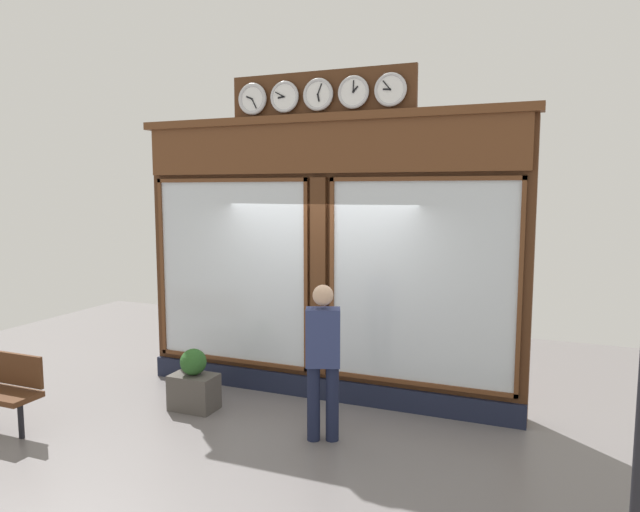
# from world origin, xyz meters

# --- Properties ---
(ground_plane) EXTENTS (14.00, 14.00, 0.00)m
(ground_plane) POSITION_xyz_m (0.00, 2.80, 0.00)
(ground_plane) COLOR slate
(shop_facade) EXTENTS (5.13, 0.42, 4.11)m
(shop_facade) POSITION_xyz_m (0.00, -0.12, 1.84)
(shop_facade) COLOR #4C2B16
(shop_facade) RESTS_ON ground_plane
(pedestrian) EXTENTS (0.41, 0.33, 1.69)m
(pedestrian) POSITION_xyz_m (-0.49, 1.13, 0.93)
(pedestrian) COLOR #191E38
(pedestrian) RESTS_ON ground_plane
(planter_box) EXTENTS (0.56, 0.36, 0.44)m
(planter_box) POSITION_xyz_m (1.29, 0.92, 0.22)
(planter_box) COLOR #4C4742
(planter_box) RESTS_ON ground_plane
(planter_shrub) EXTENTS (0.32, 0.32, 0.32)m
(planter_shrub) POSITION_xyz_m (1.29, 0.92, 0.60)
(planter_shrub) COLOR #285623
(planter_shrub) RESTS_ON planter_box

